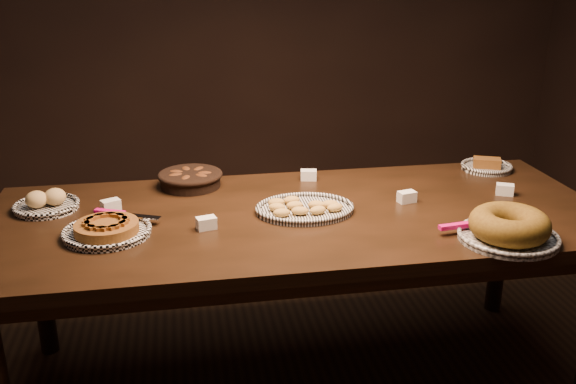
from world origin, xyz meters
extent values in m
plane|color=black|center=(0.00, 0.00, 0.00)|extent=(5.00, 5.00, 0.00)
cube|color=black|center=(0.00, 0.00, 0.72)|extent=(2.40, 1.00, 0.05)
cylinder|color=black|center=(-1.08, 0.38, 0.35)|extent=(0.08, 0.08, 0.70)
cylinder|color=black|center=(1.08, 0.38, 0.35)|extent=(0.08, 0.08, 0.70)
torus|color=white|center=(-0.72, -0.09, 0.77)|extent=(0.31, 0.31, 0.02)
cylinder|color=#552F11|center=(-0.72, -0.09, 0.78)|extent=(0.26, 0.26, 0.04)
cube|color=#4F2A0D|center=(-0.66, -0.10, 0.80)|extent=(0.03, 0.08, 0.01)
cube|color=#4F2A0D|center=(-0.66, -0.07, 0.80)|extent=(0.06, 0.08, 0.01)
cube|color=#4F2A0D|center=(-0.69, -0.04, 0.80)|extent=(0.08, 0.05, 0.01)
cube|color=#4F2A0D|center=(-0.73, -0.03, 0.80)|extent=(0.08, 0.03, 0.01)
cube|color=#4F2A0D|center=(-0.76, -0.05, 0.80)|extent=(0.07, 0.07, 0.01)
cube|color=#4F2A0D|center=(-0.78, -0.08, 0.80)|extent=(0.03, 0.08, 0.01)
cube|color=#4F2A0D|center=(-0.77, -0.12, 0.80)|extent=(0.06, 0.08, 0.01)
cube|color=#4F2A0D|center=(-0.74, -0.15, 0.80)|extent=(0.08, 0.05, 0.01)
cube|color=#4F2A0D|center=(-0.71, -0.15, 0.80)|extent=(0.08, 0.03, 0.01)
cube|color=#4F2A0D|center=(-0.67, -0.14, 0.80)|extent=(0.07, 0.07, 0.01)
cube|color=#E60B76|center=(-0.72, 0.05, 0.78)|extent=(0.12, 0.07, 0.02)
cube|color=silver|center=(-0.60, 0.00, 0.78)|extent=(0.15, 0.09, 0.00)
torus|color=black|center=(0.02, 0.01, 0.77)|extent=(0.31, 0.31, 0.02)
ellipsoid|color=#AB7A31|center=(-0.08, -0.06, 0.78)|extent=(0.07, 0.05, 0.03)
ellipsoid|color=#AB7A31|center=(-0.01, -0.05, 0.78)|extent=(0.07, 0.05, 0.03)
ellipsoid|color=#AB7A31|center=(0.06, -0.05, 0.78)|extent=(0.08, 0.06, 0.03)
ellipsoid|color=#AB7A31|center=(0.13, -0.04, 0.78)|extent=(0.08, 0.06, 0.03)
ellipsoid|color=#AB7A31|center=(-0.09, 0.00, 0.78)|extent=(0.08, 0.06, 0.03)
ellipsoid|color=#AB7A31|center=(-0.02, 0.01, 0.78)|extent=(0.07, 0.05, 0.03)
ellipsoid|color=#AB7A31|center=(0.07, 0.00, 0.78)|extent=(0.07, 0.06, 0.03)
ellipsoid|color=#AB7A31|center=(0.12, 0.00, 0.78)|extent=(0.07, 0.05, 0.03)
ellipsoid|color=#AB7A31|center=(-0.08, 0.05, 0.78)|extent=(0.07, 0.04, 0.03)
ellipsoid|color=#AB7A31|center=(-0.02, 0.07, 0.78)|extent=(0.07, 0.05, 0.03)
torus|color=black|center=(0.67, -0.38, 0.77)|extent=(0.35, 0.35, 0.02)
torus|color=brown|center=(0.67, -0.38, 0.81)|extent=(0.33, 0.33, 0.10)
cube|color=#E60B76|center=(0.51, -0.29, 0.78)|extent=(0.12, 0.04, 0.02)
cube|color=silver|center=(0.64, -0.28, 0.78)|extent=(0.15, 0.05, 0.00)
cylinder|color=black|center=(-0.41, 0.38, 0.78)|extent=(0.27, 0.27, 0.06)
torus|color=black|center=(-0.41, 0.38, 0.80)|extent=(0.28, 0.28, 0.02)
ellipsoid|color=black|center=(-0.34, 0.37, 0.80)|extent=(0.09, 0.06, 0.04)
ellipsoid|color=black|center=(-0.37, 0.43, 0.80)|extent=(0.09, 0.09, 0.04)
ellipsoid|color=black|center=(-0.42, 0.44, 0.80)|extent=(0.06, 0.09, 0.04)
ellipsoid|color=black|center=(-0.47, 0.41, 0.80)|extent=(0.09, 0.08, 0.04)
ellipsoid|color=black|center=(-0.47, 0.36, 0.80)|extent=(0.09, 0.07, 0.04)
ellipsoid|color=black|center=(-0.43, 0.32, 0.80)|extent=(0.07, 0.09, 0.04)
ellipsoid|color=black|center=(-0.36, 0.34, 0.80)|extent=(0.09, 0.09, 0.04)
torus|color=white|center=(-0.97, 0.21, 0.77)|extent=(0.25, 0.25, 0.02)
ellipsoid|color=tan|center=(-1.01, 0.20, 0.80)|extent=(0.08, 0.08, 0.07)
ellipsoid|color=tan|center=(-0.94, 0.22, 0.80)|extent=(0.08, 0.08, 0.07)
torus|color=black|center=(0.96, 0.38, 0.77)|extent=(0.24, 0.24, 0.02)
cube|color=#552F11|center=(0.96, 0.38, 0.78)|extent=(0.14, 0.11, 0.04)
cube|color=white|center=(-0.36, -0.10, 0.77)|extent=(0.08, 0.06, 0.04)
cube|color=white|center=(0.11, 0.38, 0.77)|extent=(0.08, 0.06, 0.04)
cube|color=white|center=(0.45, 0.04, 0.77)|extent=(0.08, 0.06, 0.04)
cube|color=white|center=(-0.72, 0.15, 0.77)|extent=(0.08, 0.07, 0.04)
cube|color=white|center=(0.88, 0.05, 0.77)|extent=(0.08, 0.07, 0.04)
camera|label=1|loc=(-0.44, -2.27, 1.68)|focal=40.00mm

